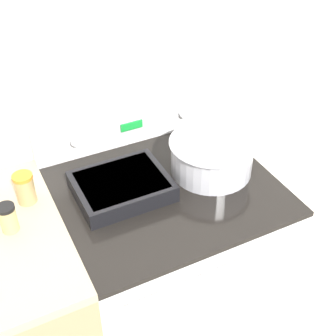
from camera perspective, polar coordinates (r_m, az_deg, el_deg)
kitchen_wall at (r=1.78m, az=-6.05°, el=13.54°), size 8.00×0.05×2.50m
stove_range at (r=1.98m, az=-0.29°, el=-12.35°), size 0.76×0.72×0.91m
control_panel at (r=1.85m, az=-4.83°, el=5.41°), size 0.76×0.07×0.16m
mixing_bowl at (r=1.69m, az=5.38°, el=1.72°), size 0.31×0.31×0.13m
casserole_dish at (r=1.61m, az=-5.67°, el=-2.15°), size 0.32×0.25×0.06m
ladle at (r=1.87m, az=8.23°, el=3.53°), size 0.06×0.25×0.06m
spice_jar_orange_cap at (r=1.61m, az=-17.05°, el=-2.37°), size 0.07×0.07×0.11m
spice_jar_black_cap at (r=1.53m, az=-18.93°, el=-5.78°), size 0.06×0.06×0.10m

